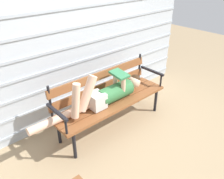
# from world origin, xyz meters

# --- Properties ---
(ground_plane) EXTENTS (12.00, 12.00, 0.00)m
(ground_plane) POSITION_xyz_m (0.00, 0.00, 0.00)
(ground_plane) COLOR tan
(house_siding) EXTENTS (4.18, 0.08, 2.24)m
(house_siding) POSITION_xyz_m (0.00, 0.67, 1.12)
(house_siding) COLOR #B2BCC6
(house_siding) RESTS_ON ground
(park_bench) EXTENTS (1.75, 0.49, 0.85)m
(park_bench) POSITION_xyz_m (0.00, 0.13, 0.47)
(park_bench) COLOR brown
(park_bench) RESTS_ON ground
(reclining_person) EXTENTS (1.73, 0.25, 0.54)m
(reclining_person) POSITION_xyz_m (-0.10, 0.06, 0.57)
(reclining_person) COLOR #33703D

